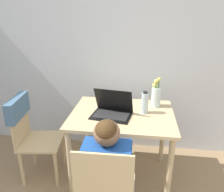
# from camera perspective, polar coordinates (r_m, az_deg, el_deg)

# --- Properties ---
(wall_back) EXTENTS (6.40, 0.05, 2.50)m
(wall_back) POSITION_cam_1_polar(r_m,az_deg,el_deg) (2.56, -0.20, 12.27)
(wall_back) COLOR silver
(wall_back) RESTS_ON ground_plane
(dining_table) EXTENTS (0.97, 0.76, 0.74)m
(dining_table) POSITION_cam_1_polar(r_m,az_deg,el_deg) (2.14, 2.66, -7.03)
(dining_table) COLOR #D6B784
(dining_table) RESTS_ON ground_plane
(chair_spare) EXTENTS (0.47, 0.44, 0.89)m
(chair_spare) POSITION_cam_1_polar(r_m,az_deg,el_deg) (2.33, -21.20, -7.20)
(chair_spare) COLOR #D6B784
(chair_spare) RESTS_ON ground_plane
(person_seated) EXTENTS (0.34, 0.43, 1.00)m
(person_seated) POSITION_cam_1_polar(r_m,az_deg,el_deg) (1.65, -1.07, -17.17)
(person_seated) COLOR #1E4C9E
(person_seated) RESTS_ON ground_plane
(laptop) EXTENTS (0.39, 0.31, 0.25)m
(laptop) POSITION_cam_1_polar(r_m,az_deg,el_deg) (2.04, 0.07, -3.43)
(laptop) COLOR black
(laptop) RESTS_ON dining_table
(flower_vase) EXTENTS (0.10, 0.10, 0.31)m
(flower_vase) POSITION_cam_1_polar(r_m,az_deg,el_deg) (2.24, 11.44, 0.33)
(flower_vase) COLOR silver
(flower_vase) RESTS_ON dining_table
(water_bottle) EXTENTS (0.07, 0.07, 0.22)m
(water_bottle) POSITION_cam_1_polar(r_m,az_deg,el_deg) (2.08, 8.55, -1.77)
(water_bottle) COLOR silver
(water_bottle) RESTS_ON dining_table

